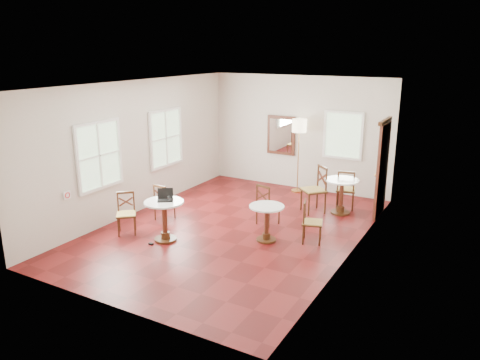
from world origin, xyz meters
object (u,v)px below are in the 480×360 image
Objects in this scene: cafe_table_mid at (267,219)px; floor_lamp at (299,131)px; power_adapter at (151,244)px; chair_mid_a at (267,204)px; laptop at (165,197)px; cafe_table_near at (165,216)px; chair_near_a at (164,202)px; water_glass at (169,199)px; chair_near_b at (126,213)px; chair_back_a at (346,189)px; cafe_table_back at (341,193)px; mouse at (165,198)px; chair_back_b at (315,190)px; navy_mug at (163,196)px; chair_mid_b at (311,222)px.

floor_lamp reaches higher than cafe_table_mid.
power_adapter is (-1.86, -1.28, -0.43)m from cafe_table_mid.
laptop is at bearing 64.69° from chair_mid_a.
laptop reaches higher than cafe_table_near.
water_glass reaches higher than chair_near_a.
chair_near_b is 5.04m from chair_back_a.
cafe_table_near is at bearing 41.15° from chair_back_a.
cafe_table_mid is 0.90× the size of cafe_table_back.
cafe_table_near is at bearing 127.25° from chair_near_a.
cafe_table_near is 4.10m from cafe_table_back.
water_glass is at bearing -21.15° from mouse.
chair_back_b is 3.57m from navy_mug.
water_glass is (-1.88, -2.98, 0.33)m from chair_back_b.
floor_lamp is at bearing 76.77° from cafe_table_near.
laptop is 3.81× the size of navy_mug.
cafe_table_near is 1.20m from chair_near_a.
cafe_table_near is 2.86m from chair_mid_b.
water_glass reaches higher than chair_mid_b.
mouse is at bearing -24.98° from chair_near_b.
cafe_table_near is 1.12× the size of cafe_table_mid.
chair_back_b is (0.23, 2.05, 0.09)m from cafe_table_mid.
navy_mug is 0.96m from power_adapter.
water_glass reaches higher than cafe_table_back.
cafe_table_back is at bearing 62.18° from chair_back_b.
power_adapter is (-2.65, -1.64, -0.40)m from chair_mid_b.
mouse is at bearing 62.25° from chair_mid_a.
cafe_table_back is at bearing 58.03° from mouse.
cafe_table_mid is 0.77× the size of chair_back_a.
laptop is 0.13m from water_glass.
cafe_table_near is 0.75× the size of chair_back_b.
cafe_table_back is 4.06m from mouse.
floor_lamp is (-0.36, 2.55, 1.18)m from chair_mid_a.
floor_lamp is at bearing -67.64° from chair_mid_a.
water_glass is (-2.44, -1.29, 0.45)m from chair_mid_b.
navy_mug is 0.25m from water_glass.
chair_mid_a is at bearing 15.43° from laptop.
chair_back_a is (-0.01, 2.27, 0.05)m from chair_mid_b.
chair_near_a is (-0.75, 0.93, -0.10)m from cafe_table_near.
chair_mid_a is 2.23m from laptop.
cafe_table_mid is 2.30m from power_adapter.
navy_mug is (-1.14, -4.16, -0.77)m from floor_lamp.
mouse is 0.22m from water_glass.
chair_back_a reaches higher than cafe_table_mid.
navy_mug is (-2.67, -3.06, 0.35)m from cafe_table_back.
cafe_table_mid is 8.24× the size of power_adapter.
chair_mid_a is at bearing 54.51° from power_adapter.
chair_mid_b is 2.94m from navy_mug.
chair_near_a is 4.23m from chair_back_a.
chair_back_b is at bearing 57.97° from power_adapter.
chair_near_a is 1.31m from water_glass.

